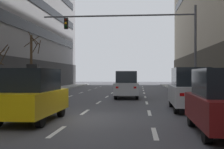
{
  "coord_description": "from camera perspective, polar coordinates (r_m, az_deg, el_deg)",
  "views": [
    {
      "loc": [
        2.7,
        -12.43,
        1.9
      ],
      "look_at": [
        -0.46,
        21.58,
        1.86
      ],
      "focal_mm": 46.93,
      "sensor_mm": 36.0,
      "label": 1
    }
  ],
  "objects": [
    {
      "name": "ground_plane",
      "position": [
        12.86,
        -6.96,
        -8.42
      ],
      "size": [
        120.0,
        120.0,
        0.0
      ],
      "primitive_type": "plane",
      "color": "#424247"
    },
    {
      "name": "lane_stripe_l1_s4",
      "position": [
        15.71,
        -16.93,
        -6.87
      ],
      "size": [
        0.16,
        2.0,
        0.01
      ],
      "primitive_type": "cube",
      "color": "silver",
      "rests_on": "ground"
    },
    {
      "name": "lane_stripe_l1_s5",
      "position": [
        20.4,
        -11.59,
        -5.26
      ],
      "size": [
        0.16,
        2.0,
        0.01
      ],
      "primitive_type": "cube",
      "color": "silver",
      "rests_on": "ground"
    },
    {
      "name": "lane_stripe_l1_s6",
      "position": [
        25.21,
        -8.27,
        -4.24
      ],
      "size": [
        0.16,
        2.0,
        0.01
      ],
      "primitive_type": "cube",
      "color": "silver",
      "rests_on": "ground"
    },
    {
      "name": "lane_stripe_l1_s7",
      "position": [
        30.08,
        -6.03,
        -3.54
      ],
      "size": [
        0.16,
        2.0,
        0.01
      ],
      "primitive_type": "cube",
      "color": "silver",
      "rests_on": "ground"
    },
    {
      "name": "lane_stripe_l1_s8",
      "position": [
        34.98,
        -4.41,
        -3.04
      ],
      "size": [
        0.16,
        2.0,
        0.01
      ],
      "primitive_type": "cube",
      "color": "silver",
      "rests_on": "ground"
    },
    {
      "name": "lane_stripe_l1_s9",
      "position": [
        39.92,
        -3.2,
        -2.65
      ],
      "size": [
        0.16,
        2.0,
        0.01
      ],
      "primitive_type": "cube",
      "color": "silver",
      "rests_on": "ground"
    },
    {
      "name": "lane_stripe_l1_s10",
      "position": [
        44.86,
        -2.25,
        -2.35
      ],
      "size": [
        0.16,
        2.0,
        0.01
      ],
      "primitive_type": "cube",
      "color": "silver",
      "rests_on": "ground"
    },
    {
      "name": "lane_stripe_l2_s3",
      "position": [
        9.99,
        -10.68,
        -10.87
      ],
      "size": [
        0.16,
        2.0,
        0.01
      ],
      "primitive_type": "cube",
      "color": "silver",
      "rests_on": "ground"
    },
    {
      "name": "lane_stripe_l2_s4",
      "position": [
        14.8,
        -5.3,
        -7.29
      ],
      "size": [
        0.16,
        2.0,
        0.01
      ],
      "primitive_type": "cube",
      "color": "silver",
      "rests_on": "ground"
    },
    {
      "name": "lane_stripe_l2_s5",
      "position": [
        19.71,
        -2.61,
        -5.45
      ],
      "size": [
        0.16,
        2.0,
        0.01
      ],
      "primitive_type": "cube",
      "color": "silver",
      "rests_on": "ground"
    },
    {
      "name": "lane_stripe_l2_s6",
      "position": [
        24.65,
        -1.0,
        -4.34
      ],
      "size": [
        0.16,
        2.0,
        0.01
      ],
      "primitive_type": "cube",
      "color": "silver",
      "rests_on": "ground"
    },
    {
      "name": "lane_stripe_l2_s7",
      "position": [
        29.62,
        0.07,
        -3.6
      ],
      "size": [
        0.16,
        2.0,
        0.01
      ],
      "primitive_type": "cube",
      "color": "silver",
      "rests_on": "ground"
    },
    {
      "name": "lane_stripe_l2_s8",
      "position": [
        34.59,
        0.83,
        -3.07
      ],
      "size": [
        0.16,
        2.0,
        0.01
      ],
      "primitive_type": "cube",
      "color": "silver",
      "rests_on": "ground"
    },
    {
      "name": "lane_stripe_l2_s9",
      "position": [
        39.57,
        1.39,
        -2.68
      ],
      "size": [
        0.16,
        2.0,
        0.01
      ],
      "primitive_type": "cube",
      "color": "silver",
      "rests_on": "ground"
    },
    {
      "name": "lane_stripe_l2_s10",
      "position": [
        44.55,
        1.83,
        -2.37
      ],
      "size": [
        0.16,
        2.0,
        0.01
      ],
      "primitive_type": "cube",
      "color": "silver",
      "rests_on": "ground"
    },
    {
      "name": "lane_stripe_l3_s3",
      "position": [
        9.63,
        8.32,
        -11.28
      ],
      "size": [
        0.16,
        2.0,
        0.01
      ],
      "primitive_type": "cube",
      "color": "silver",
      "rests_on": "ground"
    },
    {
      "name": "lane_stripe_l3_s4",
      "position": [
        14.56,
        7.28,
        -7.41
      ],
      "size": [
        0.16,
        2.0,
        0.01
      ],
      "primitive_type": "cube",
      "color": "silver",
      "rests_on": "ground"
    },
    {
      "name": "lane_stripe_l3_s5",
      "position": [
        19.53,
        6.78,
        -5.5
      ],
      "size": [
        0.16,
        2.0,
        0.01
      ],
      "primitive_type": "cube",
      "color": "silver",
      "rests_on": "ground"
    },
    {
      "name": "lane_stripe_l3_s6",
      "position": [
        24.51,
        6.48,
        -4.37
      ],
      "size": [
        0.16,
        2.0,
        0.01
      ],
      "primitive_type": "cube",
      "color": "silver",
      "rests_on": "ground"
    },
    {
      "name": "lane_stripe_l3_s7",
      "position": [
        29.5,
        6.28,
        -3.61
      ],
      "size": [
        0.16,
        2.0,
        0.01
      ],
      "primitive_type": "cube",
      "color": "silver",
      "rests_on": "ground"
    },
    {
      "name": "lane_stripe_l3_s8",
      "position": [
        34.49,
        6.14,
        -3.08
      ],
      "size": [
        0.16,
        2.0,
        0.01
      ],
      "primitive_type": "cube",
      "color": "silver",
      "rests_on": "ground"
    },
    {
      "name": "lane_stripe_l3_s9",
      "position": [
        39.48,
        6.04,
        -2.68
      ],
      "size": [
        0.16,
        2.0,
        0.01
      ],
      "primitive_type": "cube",
      "color": "silver",
      "rests_on": "ground"
    },
    {
      "name": "lane_stripe_l3_s10",
      "position": [
        44.47,
        5.96,
        -2.37
      ],
      "size": [
        0.16,
        2.0,
        0.01
      ],
      "primitive_type": "cube",
      "color": "silver",
      "rests_on": "ground"
    },
    {
      "name": "car_driving_0",
      "position": [
        23.29,
        2.84,
        -1.99
      ],
      "size": [
        1.97,
        4.45,
        2.13
      ],
      "color": "black",
      "rests_on": "ground"
    },
    {
      "name": "taxi_driving_2",
      "position": [
        12.25,
        -15.2,
        -3.87
      ],
      "size": [
        1.88,
        4.4,
        2.3
      ],
      "color": "black",
      "rests_on": "ground"
    },
    {
      "name": "car_parked_1",
      "position": [
        9.9,
        20.87,
        -4.96
      ],
      "size": [
        1.86,
        4.31,
        2.07
      ],
      "color": "black",
      "rests_on": "ground"
    },
    {
      "name": "car_parked_2",
      "position": [
        15.84,
        14.94,
        -2.78
      ],
      "size": [
        2.05,
        4.66,
        2.23
      ],
      "color": "black",
      "rests_on": "ground"
    },
    {
      "name": "traffic_signal_0",
      "position": [
        22.03,
        6.77,
        7.82
      ],
      "size": [
        11.43,
        0.35,
        6.8
      ],
      "color": "#4C4C51",
      "rests_on": "sidewalk_right"
    },
    {
      "name": "street_tree_0",
      "position": [
        28.55,
        -15.38,
        2.45
      ],
      "size": [
        1.98,
        1.8,
        5.71
      ],
      "color": "#4C3823",
      "rests_on": "sidewalk_left"
    }
  ]
}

